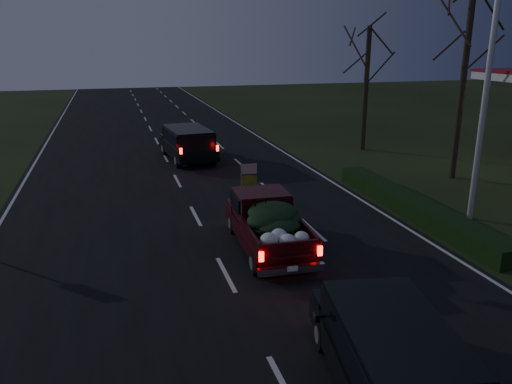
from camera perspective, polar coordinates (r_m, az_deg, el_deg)
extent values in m
plane|color=black|center=(13.91, -3.45, -9.44)|extent=(120.00, 120.00, 0.00)
cube|color=black|center=(13.90, -3.45, -9.40)|extent=(14.00, 120.00, 0.02)
cube|color=black|center=(19.35, 17.54, -1.58)|extent=(1.00, 10.00, 0.60)
cylinder|color=silver|center=(18.77, 24.78, 10.28)|extent=(0.20, 0.20, 9.00)
cylinder|color=black|center=(24.54, 22.54, 11.13)|extent=(0.28, 0.28, 8.50)
cylinder|color=black|center=(29.90, 12.44, 11.35)|extent=(0.28, 0.28, 7.00)
cube|color=#36070C|center=(15.40, 1.27, -4.56)|extent=(1.98, 4.53, 0.49)
cube|color=#36070C|center=(15.91, 0.55, -1.29)|extent=(1.71, 1.50, 0.80)
cube|color=black|center=(15.88, 0.55, -0.99)|extent=(1.79, 1.41, 0.49)
cube|color=#36070C|center=(14.27, 2.47, -5.20)|extent=(1.76, 2.56, 0.05)
ellipsoid|color=black|center=(14.53, 2.18, -3.08)|extent=(1.49, 1.66, 0.53)
cylinder|color=gray|center=(14.80, -1.69, -0.16)|extent=(0.03, 0.03, 1.78)
cube|color=red|center=(14.65, -0.80, 2.66)|extent=(0.46, 0.04, 0.30)
cube|color=gold|center=(14.74, -0.79, 1.32)|extent=(0.46, 0.04, 0.30)
cube|color=black|center=(27.28, -7.87, 5.01)|extent=(2.55, 5.15, 0.62)
cube|color=black|center=(26.90, -7.79, 6.38)|extent=(2.29, 3.80, 0.83)
cube|color=black|center=(26.88, -7.80, 6.55)|extent=(2.39, 3.71, 0.50)
cube|color=black|center=(9.75, 14.68, -18.60)|extent=(2.65, 4.76, 0.56)
cube|color=black|center=(9.22, 15.50, -16.17)|extent=(2.32, 3.54, 0.75)
cube|color=black|center=(9.18, 15.53, -15.78)|extent=(2.39, 3.46, 0.45)
cube|color=black|center=(9.89, 6.95, -13.95)|extent=(0.13, 0.22, 0.15)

